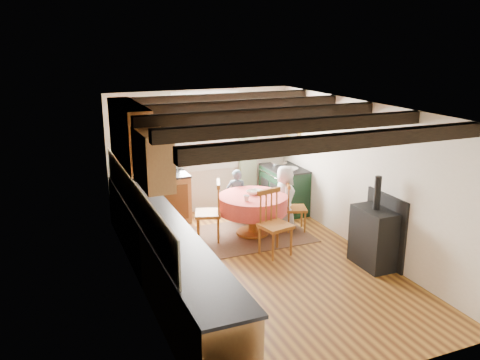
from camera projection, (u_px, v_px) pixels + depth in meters
name	position (u px, v px, depth m)	size (l,w,h in m)	color
floor	(260.00, 266.00, 7.53)	(3.60, 5.50, 0.00)	#A06C25
ceiling	(262.00, 108.00, 6.86)	(3.60, 5.50, 0.00)	white
wall_back	(201.00, 152.00, 9.63)	(3.60, 0.00, 2.40)	silver
wall_front	(383.00, 269.00, 4.76)	(3.60, 0.00, 2.40)	silver
wall_left	(137.00, 206.00, 6.53)	(0.00, 5.50, 2.40)	silver
wall_right	(364.00, 178.00, 7.86)	(0.00, 5.50, 2.40)	silver
beam_a	(345.00, 141.00, 5.12)	(3.60, 0.16, 0.16)	black
beam_b	(297.00, 126.00, 6.00)	(3.60, 0.16, 0.16)	black
beam_c	(262.00, 114.00, 6.89)	(3.60, 0.16, 0.16)	black
beam_d	(235.00, 106.00, 7.78)	(3.60, 0.16, 0.16)	black
beam_e	(213.00, 99.00, 8.66)	(3.60, 0.16, 0.16)	black
splash_left	(134.00, 200.00, 6.80)	(0.02, 4.50, 0.55)	beige
splash_back	(151.00, 157.00, 9.25)	(1.40, 0.02, 0.55)	beige
base_cabinet_left	(162.00, 256.00, 6.85)	(0.60, 5.30, 0.88)	olive
base_cabinet_back	(153.00, 200.00, 9.19)	(1.30, 0.60, 0.88)	olive
worktop_left	(162.00, 224.00, 6.73)	(0.64, 5.30, 0.04)	black
worktop_back	(152.00, 177.00, 9.04)	(1.30, 0.64, 0.04)	black
wall_cabinet_glass	(130.00, 134.00, 7.45)	(0.34, 1.80, 0.90)	olive
wall_cabinet_solid	(153.00, 158.00, 6.13)	(0.34, 0.90, 0.70)	olive
window_frame	(206.00, 131.00, 9.55)	(1.34, 0.03, 1.54)	white
window_pane	(206.00, 131.00, 9.55)	(1.20, 0.01, 1.40)	white
curtain_left	(165.00, 162.00, 9.30)	(0.35, 0.10, 2.10)	#91A77F
curtain_right	(248.00, 154.00, 9.93)	(0.35, 0.10, 2.10)	#91A77F
curtain_rod	(207.00, 100.00, 9.31)	(0.03, 0.03, 2.00)	black
wall_picture	(294.00, 124.00, 9.75)	(0.04, 0.50, 0.60)	gold
wall_plate	(251.00, 123.00, 9.86)	(0.30, 0.30, 0.02)	silver
rug	(252.00, 234.00, 8.73)	(1.90, 1.48, 0.01)	#49321F
dining_table	(253.00, 215.00, 8.64)	(1.20, 1.20, 0.72)	#B53234
chair_near	(276.00, 223.00, 7.80)	(0.45, 0.47, 1.05)	brown
chair_left	(208.00, 211.00, 8.37)	(0.45, 0.47, 1.04)	brown
chair_right	(296.00, 207.00, 8.83)	(0.38, 0.40, 0.89)	brown
aga_range	(284.00, 189.00, 9.78)	(0.65, 1.00, 0.92)	black
cast_iron_stove	(375.00, 222.00, 7.37)	(0.42, 0.70, 1.41)	black
child_far	(237.00, 196.00, 9.22)	(0.37, 0.24, 1.01)	#3F5261
child_right	(285.00, 197.00, 8.89)	(0.57, 0.37, 1.17)	silver
bowl_a	(256.00, 192.00, 8.66)	(0.22, 0.22, 0.05)	silver
bowl_b	(253.00, 192.00, 8.60)	(0.22, 0.22, 0.07)	silver
cup	(246.00, 198.00, 8.25)	(0.10, 0.10, 0.10)	silver
canister_tall	(135.00, 171.00, 8.93)	(0.13, 0.13, 0.22)	#262628
canister_wide	(151.00, 169.00, 9.04)	(0.20, 0.20, 0.22)	#262628
canister_slim	(168.00, 168.00, 9.05)	(0.10, 0.10, 0.27)	#262628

